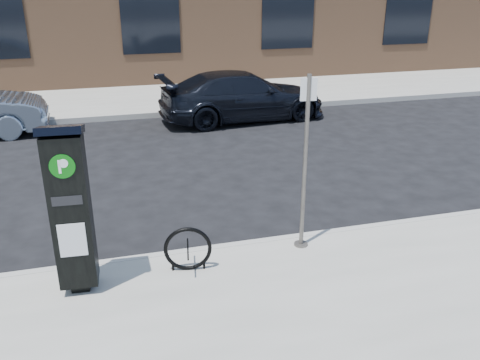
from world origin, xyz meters
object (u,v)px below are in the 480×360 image
object	(u,v)px
parking_kiosk	(71,208)
bike_rack	(188,249)
car_dark	(243,96)
sign_pole	(305,166)

from	to	relation	value
parking_kiosk	bike_rack	world-z (taller)	parking_kiosk
bike_rack	car_dark	size ratio (longest dim) A/B	0.14
parking_kiosk	sign_pole	distance (m)	3.07
parking_kiosk	car_dark	xyz separation A→B (m)	(4.27, 7.74, -0.57)
sign_pole	bike_rack	distance (m)	1.93
parking_kiosk	car_dark	size ratio (longest dim) A/B	0.46
parking_kiosk	car_dark	distance (m)	8.86
parking_kiosk	sign_pole	size ratio (longest dim) A/B	0.87
parking_kiosk	car_dark	world-z (taller)	parking_kiosk
sign_pole	bike_rack	size ratio (longest dim) A/B	3.93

